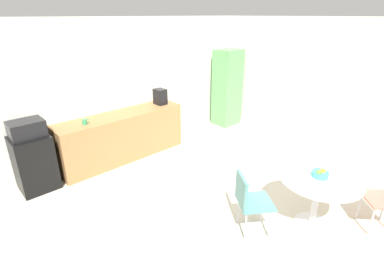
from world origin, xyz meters
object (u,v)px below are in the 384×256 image
object	(u,v)px
locker_cabinet	(227,88)
fruit_bowl	(320,174)
microwave	(27,129)
round_table	(318,188)
mug_white	(85,122)
coffee_maker	(160,97)
mini_fridge	(34,163)
chair_teal	(248,197)

from	to	relation	value
locker_cabinet	fruit_bowl	size ratio (longest dim) A/B	9.07
microwave	round_table	xyz separation A→B (m)	(2.41, -3.44, -0.45)
locker_cabinet	round_table	size ratio (longest dim) A/B	1.85
fruit_bowl	round_table	bearing A→B (deg)	-132.81
round_table	fruit_bowl	distance (m)	0.20
locker_cabinet	mug_white	size ratio (longest dim) A/B	14.41
microwave	locker_cabinet	world-z (taller)	locker_cabinet
fruit_bowl	coffee_maker	size ratio (longest dim) A/B	0.64
coffee_maker	mini_fridge	bearing A→B (deg)	180.00
mini_fridge	chair_teal	distance (m)	3.35
mug_white	microwave	bearing A→B (deg)	174.56
round_table	mug_white	xyz separation A→B (m)	(-1.55, 3.36, 0.37)
chair_teal	microwave	bearing A→B (deg)	119.65
fruit_bowl	mug_white	size ratio (longest dim) A/B	1.59
round_table	coffee_maker	world-z (taller)	coffee_maker
chair_teal	mini_fridge	bearing A→B (deg)	119.65
mug_white	coffee_maker	xyz separation A→B (m)	(1.65, 0.08, 0.11)
microwave	locker_cabinet	bearing A→B (deg)	-1.28
microwave	round_table	world-z (taller)	microwave
round_table	coffee_maker	distance (m)	3.47
fruit_bowl	mug_white	xyz separation A→B (m)	(-1.56, 3.35, 0.17)
locker_cabinet	round_table	distance (m)	3.95
mini_fridge	chair_teal	bearing A→B (deg)	-60.35
chair_teal	mug_white	bearing A→B (deg)	105.79
microwave	chair_teal	size ratio (longest dim) A/B	0.58
microwave	mug_white	xyz separation A→B (m)	(0.86, -0.08, -0.08)
mini_fridge	round_table	size ratio (longest dim) A/B	0.90
mini_fridge	mug_white	world-z (taller)	mug_white
mini_fridge	locker_cabinet	bearing A→B (deg)	-1.28
locker_cabinet	mug_white	xyz separation A→B (m)	(-3.64, 0.02, 0.02)
mini_fridge	round_table	world-z (taller)	mini_fridge
microwave	fruit_bowl	size ratio (longest dim) A/B	2.34
locker_cabinet	coffee_maker	distance (m)	1.99
locker_cabinet	fruit_bowl	distance (m)	3.93
fruit_bowl	coffee_maker	distance (m)	3.45
locker_cabinet	coffee_maker	world-z (taller)	locker_cabinet
microwave	mug_white	distance (m)	0.86
locker_cabinet	chair_teal	world-z (taller)	locker_cabinet
fruit_bowl	locker_cabinet	bearing A→B (deg)	58.07
chair_teal	fruit_bowl	bearing A→B (deg)	-34.57
microwave	coffee_maker	distance (m)	2.51
locker_cabinet	chair_teal	xyz separation A→B (m)	(-2.84, -2.81, -0.41)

